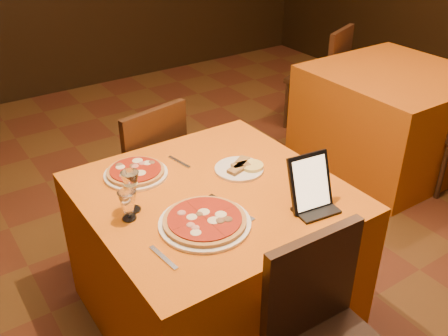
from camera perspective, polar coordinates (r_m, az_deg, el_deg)
floor at (r=2.93m, az=5.44°, el=-12.34°), size 6.00×7.00×0.01m
main_table at (r=2.47m, az=-1.24°, el=-9.91°), size 1.10×1.10×0.75m
side_table at (r=4.04m, az=18.41°, el=5.38°), size 1.10×1.10×0.75m
chair_main_far at (r=3.02m, az=-9.73°, el=-0.33°), size 0.50×0.50×0.91m
chair_side_far at (r=4.51m, az=10.48°, el=10.10°), size 0.58×0.58×0.91m
pizza_near at (r=2.03m, az=-2.22°, el=-6.16°), size 0.38×0.38×0.03m
pizza_far at (r=2.39m, az=-10.05°, el=-0.53°), size 0.30×0.30×0.03m
cutlet_dish at (r=2.39m, az=1.73°, el=-0.01°), size 0.24×0.24×0.03m
wine_glass at (r=2.10m, az=-10.53°, el=-2.63°), size 0.08×0.08×0.19m
water_glass at (r=2.07m, az=-10.91°, el=-4.24°), size 0.08×0.08×0.13m
tablet at (r=2.11m, az=9.82°, el=-1.61°), size 0.20×0.12×0.23m
knife at (r=2.12m, az=0.86°, el=-4.61°), size 0.07×0.25×0.01m
fork_near at (r=1.88m, az=-6.94°, el=-10.13°), size 0.04×0.17×0.01m
fork_far at (r=2.47m, az=-5.13°, el=0.69°), size 0.04×0.16×0.01m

